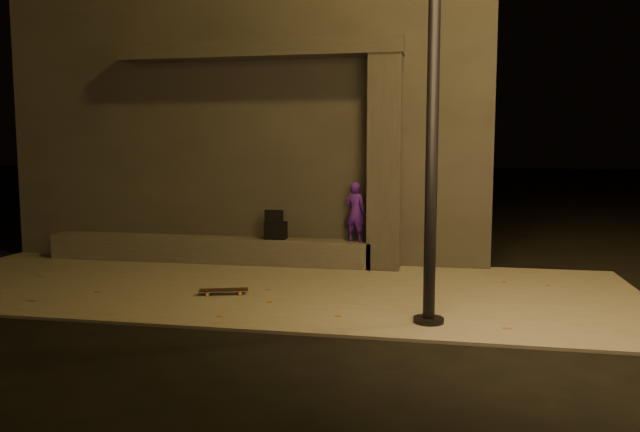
% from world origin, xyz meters
% --- Properties ---
extents(ground, '(120.00, 120.00, 0.00)m').
position_xyz_m(ground, '(0.00, 0.00, 0.00)').
color(ground, black).
rests_on(ground, ground).
extents(sidewalk, '(11.00, 4.40, 0.04)m').
position_xyz_m(sidewalk, '(0.00, 2.00, 0.02)').
color(sidewalk, '#6A655D').
rests_on(sidewalk, ground).
extents(building, '(9.00, 5.10, 5.22)m').
position_xyz_m(building, '(-1.00, 6.49, 2.61)').
color(building, '#393634').
rests_on(building, ground).
extents(ledge, '(6.00, 0.55, 0.45)m').
position_xyz_m(ledge, '(-1.50, 3.75, 0.27)').
color(ledge, '#4C4A45').
rests_on(ledge, sidewalk).
extents(column, '(0.55, 0.55, 3.60)m').
position_xyz_m(column, '(1.70, 3.75, 1.84)').
color(column, '#393634').
rests_on(column, sidewalk).
extents(canopy, '(5.00, 0.70, 0.28)m').
position_xyz_m(canopy, '(-0.50, 3.80, 3.78)').
color(canopy, '#393634').
rests_on(canopy, column).
extents(skateboarder, '(0.43, 0.35, 1.03)m').
position_xyz_m(skateboarder, '(1.20, 3.75, 1.01)').
color(skateboarder, '#511CB6').
rests_on(skateboarder, ledge).
extents(backpack, '(0.38, 0.25, 0.53)m').
position_xyz_m(backpack, '(-0.22, 3.75, 0.67)').
color(backpack, black).
rests_on(backpack, ledge).
extents(skateboard, '(0.70, 0.38, 0.08)m').
position_xyz_m(skateboard, '(-0.33, 1.36, 0.10)').
color(skateboard, black).
rests_on(skateboard, sidewalk).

